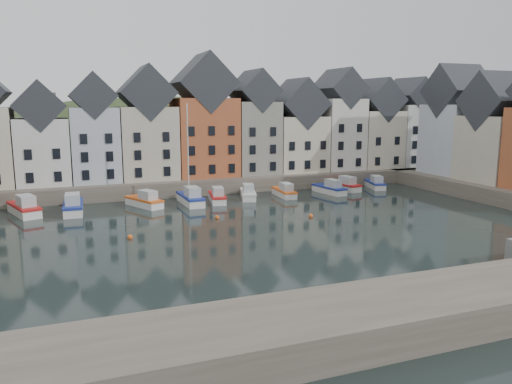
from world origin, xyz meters
TOP-DOWN VIEW (x-y plane):
  - ground at (0.00, 0.00)m, footprint 260.00×260.00m
  - far_quay at (0.00, 30.00)m, footprint 90.00×16.00m
  - near_wall at (-10.00, -22.00)m, footprint 50.00×6.00m
  - hillside at (0.02, 56.00)m, footprint 153.60×70.40m
  - far_terrace at (3.21, 28.00)m, footprint 72.37×8.16m
  - right_terrace at (36.00, 8.07)m, footprint 8.30×24.25m
  - mooring_buoys at (-4.00, 5.33)m, footprint 20.50×5.50m
  - boat_a at (-23.94, 17.65)m, footprint 4.19×7.18m
  - boat_b at (-18.73, 16.85)m, footprint 2.41×6.97m
  - boat_c at (-10.44, 17.49)m, footprint 4.22×6.30m
  - boat_d at (-4.79, 16.94)m, footprint 2.26×6.75m
  - boat_e at (-1.23, 17.23)m, footprint 2.83×6.07m
  - boat_f at (3.28, 18.03)m, footprint 3.38×6.17m
  - boat_g at (8.40, 17.52)m, footprint 2.14×5.79m
  - boat_h at (15.38, 17.48)m, footprint 2.75×6.16m
  - boat_i at (18.67, 19.19)m, footprint 3.08×6.37m
  - boat_j at (24.05, 19.15)m, footprint 3.25×5.90m

SIDE VIEW (x-z plane):
  - hillside at x=0.02m, z-range -49.96..14.04m
  - ground at x=0.00m, z-range 0.00..0.00m
  - mooring_buoys at x=-4.00m, z-range -0.10..0.40m
  - boat_j at x=24.05m, z-range -0.44..1.73m
  - boat_g at x=8.40m, z-range -0.44..1.74m
  - boat_e at x=-1.23m, z-range -0.45..1.79m
  - boat_f at x=3.28m, z-range -0.46..1.81m
  - boat_h at x=15.38m, z-range -0.46..1.82m
  - boat_c at x=-10.44m, z-range -0.47..1.86m
  - boat_i at x=18.67m, z-range -0.47..1.87m
  - boat_a at x=-23.94m, z-range -0.53..2.10m
  - boat_b at x=-18.73m, z-range -0.53..2.11m
  - boat_d at x=-4.79m, z-range -5.57..7.23m
  - far_quay at x=0.00m, z-range 0.00..2.00m
  - near_wall at x=-10.00m, z-range 0.00..2.00m
  - far_terrace at x=3.21m, z-range -0.01..17.76m
  - right_terrace at x=36.00m, z-range 0.73..17.10m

